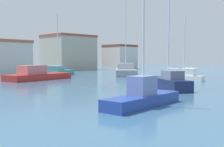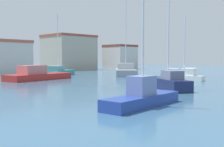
% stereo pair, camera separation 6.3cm
% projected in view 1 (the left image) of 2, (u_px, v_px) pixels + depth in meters
% --- Properties ---
extents(water, '(160.00, 160.00, 0.00)m').
position_uv_depth(water, '(57.00, 85.00, 27.65)').
color(water, '#38607F').
rests_on(water, ground).
extents(sailboat_white_far_left, '(2.41, 4.79, 7.80)m').
position_uv_depth(sailboat_white_far_left, '(185.00, 76.00, 33.55)').
color(sailboat_white_far_left, white).
rests_on(sailboat_white_far_left, water).
extents(sailboat_blue_inner_mooring, '(5.97, 2.04, 7.28)m').
position_uv_depth(sailboat_blue_inner_mooring, '(143.00, 96.00, 15.48)').
color(sailboat_blue_inner_mooring, '#233D93').
rests_on(sailboat_blue_inner_mooring, water).
extents(sailboat_grey_center_channel, '(8.46, 8.40, 13.96)m').
position_uv_depth(sailboat_grey_center_channel, '(126.00, 71.00, 43.89)').
color(sailboat_grey_center_channel, gray).
rests_on(sailboat_grey_center_channel, water).
extents(sailboat_teal_behind_lamppost, '(8.15, 6.78, 9.49)m').
position_uv_depth(sailboat_teal_behind_lamppost, '(57.00, 72.00, 42.74)').
color(sailboat_teal_behind_lamppost, '#1E707A').
rests_on(sailboat_teal_behind_lamppost, water).
extents(sailboat_navy_mid_harbor, '(4.47, 5.82, 7.65)m').
position_uv_depth(sailboat_navy_mid_harbor, '(169.00, 82.00, 23.87)').
color(sailboat_navy_mid_harbor, '#19234C').
rests_on(sailboat_navy_mid_harbor, water).
extents(motorboat_red_distant_east, '(9.03, 4.46, 1.83)m').
position_uv_depth(motorboat_red_distant_east, '(37.00, 75.00, 34.32)').
color(motorboat_red_distant_east, '#B22823').
rests_on(motorboat_red_distant_east, water).
extents(harbor_office, '(10.27, 9.07, 8.05)m').
position_uv_depth(harbor_office, '(69.00, 52.00, 64.81)').
color(harbor_office, '#B2A893').
rests_on(harbor_office, ground).
extents(warehouse_block, '(6.53, 6.28, 5.95)m').
position_uv_depth(warehouse_block, '(120.00, 57.00, 68.48)').
color(warehouse_block, beige).
rests_on(warehouse_block, ground).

